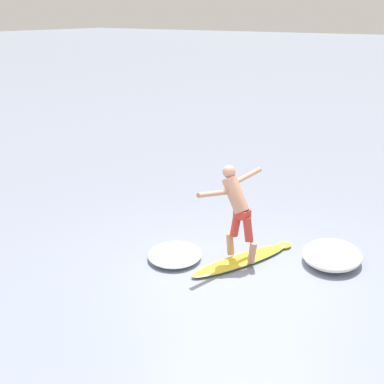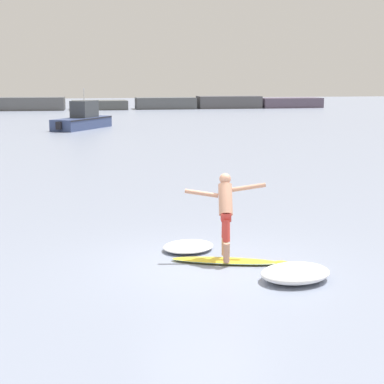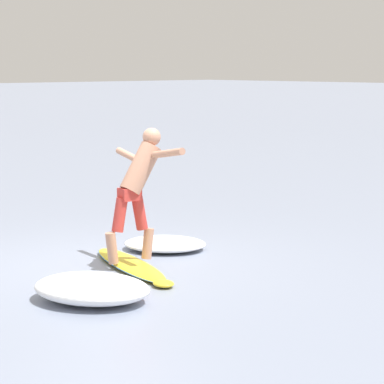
# 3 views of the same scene
# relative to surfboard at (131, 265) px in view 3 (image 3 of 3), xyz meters

# --- Properties ---
(ground_plane) EXTENTS (200.00, 200.00, 0.00)m
(ground_plane) POSITION_rel_surfboard_xyz_m (-0.43, -0.06, -0.05)
(ground_plane) COLOR gray
(surfboard) EXTENTS (2.38, 1.17, 0.23)m
(surfboard) POSITION_rel_surfboard_xyz_m (0.00, 0.00, 0.00)
(surfboard) COLOR yellow
(surfboard) RESTS_ON ground
(surfer) EXTENTS (1.65, 0.85, 1.72)m
(surfer) POSITION_rel_surfboard_xyz_m (-0.01, 0.15, 1.07)
(surfer) COLOR tan
(surfer) RESTS_ON surfboard
(wave_foam_at_tail) EXTENTS (1.63, 1.44, 0.29)m
(wave_foam_at_tail) POSITION_rel_surfboard_xyz_m (0.95, -1.36, 0.10)
(wave_foam_at_tail) COLOR white
(wave_foam_at_tail) RESTS_ON ground
(wave_foam_at_nose) EXTENTS (1.52, 1.47, 0.17)m
(wave_foam_at_nose) POSITION_rel_surfboard_xyz_m (-0.60, 1.12, 0.04)
(wave_foam_at_nose) COLOR white
(wave_foam_at_nose) RESTS_ON ground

